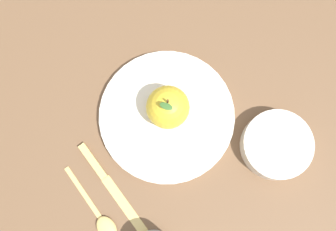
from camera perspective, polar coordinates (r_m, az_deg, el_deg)
ground_plane at (r=0.75m, az=-0.81°, el=-2.33°), size 2.40×2.40×0.00m
dinner_plate at (r=0.75m, az=0.00°, el=-0.13°), size 0.27×0.27×0.02m
apple at (r=0.70m, az=-0.02°, el=1.25°), size 0.08×0.08×0.10m
side_bowl at (r=0.75m, az=16.17°, el=-4.30°), size 0.13×0.13×0.04m
knife at (r=0.75m, az=-9.13°, el=-9.92°), size 0.14×0.19×0.01m
spoon at (r=0.75m, az=-10.06°, el=-15.39°), size 0.12×0.14×0.01m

